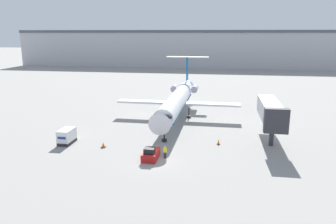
{
  "coord_description": "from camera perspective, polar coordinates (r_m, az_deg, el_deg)",
  "views": [
    {
      "loc": [
        8.13,
        -38.55,
        15.92
      ],
      "look_at": [
        0.0,
        11.3,
        3.68
      ],
      "focal_mm": 35.0,
      "sensor_mm": 36.0,
      "label": 1
    }
  ],
  "objects": [
    {
      "name": "traffic_cone_right",
      "position": [
        48.63,
        8.79,
        -5.17
      ],
      "size": [
        0.51,
        0.51,
        0.81
      ],
      "color": "black",
      "rests_on": "ground"
    },
    {
      "name": "worker_near_tug",
      "position": [
        42.85,
        -0.52,
        -6.95
      ],
      "size": [
        0.4,
        0.24,
        1.66
      ],
      "color": "#232838",
      "rests_on": "ground"
    },
    {
      "name": "ground_plane",
      "position": [
        42.49,
        -2.48,
        -8.39
      ],
      "size": [
        600.0,
        600.0,
        0.0
      ],
      "primitive_type": "plane",
      "color": "gray"
    },
    {
      "name": "traffic_cone_left",
      "position": [
        47.78,
        -11.21,
        -5.65
      ],
      "size": [
        0.7,
        0.7,
        0.77
      ],
      "color": "black",
      "rests_on": "ground"
    },
    {
      "name": "pushback_tug",
      "position": [
        42.81,
        -3.02,
        -7.32
      ],
      "size": [
        1.86,
        3.7,
        1.74
      ],
      "color": "#B21919",
      "rests_on": "ground"
    },
    {
      "name": "airplane_main",
      "position": [
        61.4,
        1.66,
        2.15
      ],
      "size": [
        23.35,
        33.62,
        10.66
      ],
      "color": "silver",
      "rests_on": "ground"
    },
    {
      "name": "luggage_cart",
      "position": [
        50.61,
        -17.22,
        -4.05
      ],
      "size": [
        1.74,
        3.17,
        2.17
      ],
      "color": "#232326",
      "rests_on": "ground"
    },
    {
      "name": "jet_bridge",
      "position": [
        51.24,
        17.43,
        0.05
      ],
      "size": [
        3.2,
        12.74,
        6.19
      ],
      "color": "#2D2D33",
      "rests_on": "ground"
    },
    {
      "name": "terminal_building",
      "position": [
        158.93,
        6.44,
        10.91
      ],
      "size": [
        180.0,
        16.8,
        17.18
      ],
      "color": "#B2B2B7",
      "rests_on": "ground"
    }
  ]
}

